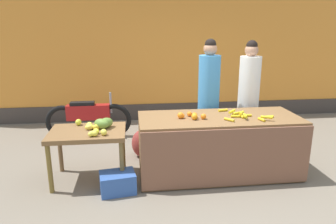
{
  "coord_description": "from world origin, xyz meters",
  "views": [
    {
      "loc": [
        -0.9,
        -4.0,
        2.04
      ],
      "look_at": [
        -0.39,
        0.15,
        0.9
      ],
      "focal_mm": 32.9,
      "sensor_mm": 36.0,
      "label": 1
    }
  ],
  "objects": [
    {
      "name": "fruit_stall_counter",
      "position": [
        0.31,
        -0.01,
        0.42
      ],
      "size": [
        2.24,
        0.92,
        0.85
      ],
      "color": "brown",
      "rests_on": "ground"
    },
    {
      "name": "orange_pile",
      "position": [
        -0.11,
        -0.04,
        0.89
      ],
      "size": [
        0.38,
        0.25,
        0.09
      ],
      "color": "orange",
      "rests_on": "fruit_stall_counter"
    },
    {
      "name": "produce_crate",
      "position": [
        -1.11,
        -0.39,
        0.13
      ],
      "size": [
        0.48,
        0.38,
        0.26
      ],
      "primitive_type": "cube",
      "rotation": [
        0.0,
        0.0,
        0.16
      ],
      "color": "#3359A5",
      "rests_on": "ground"
    },
    {
      "name": "ground_plane",
      "position": [
        0.0,
        0.0,
        0.0
      ],
      "size": [
        24.0,
        24.0,
        0.0
      ],
      "primitive_type": "plane",
      "color": "#756B5B"
    },
    {
      "name": "side_table_wooden",
      "position": [
        -1.5,
        0.0,
        0.62
      ],
      "size": [
        1.0,
        0.71,
        0.72
      ],
      "color": "brown",
      "rests_on": "ground"
    },
    {
      "name": "mango_papaya_pile",
      "position": [
        -1.35,
        0.04,
        0.77
      ],
      "size": [
        0.57,
        0.62,
        0.14
      ],
      "color": "#E0D548",
      "rests_on": "side_table_wooden"
    },
    {
      "name": "parked_motorcycle",
      "position": [
        -1.72,
        1.74,
        0.4
      ],
      "size": [
        1.6,
        0.18,
        0.88
      ],
      "color": "black",
      "rests_on": "ground"
    },
    {
      "name": "vendor_woman_blue_shirt",
      "position": [
        0.33,
        0.7,
        0.95
      ],
      "size": [
        0.34,
        0.34,
        1.88
      ],
      "color": "#33333D",
      "rests_on": "ground"
    },
    {
      "name": "produce_sack",
      "position": [
        -0.75,
        0.69,
        0.23
      ],
      "size": [
        0.47,
        0.45,
        0.45
      ],
      "primitive_type": "ellipsoid",
      "rotation": [
        0.0,
        0.0,
        2.56
      ],
      "color": "maroon",
      "rests_on": "ground"
    },
    {
      "name": "market_wall_back",
      "position": [
        0.0,
        2.93,
        1.55
      ],
      "size": [
        9.11,
        0.23,
        3.16
      ],
      "color": "orange",
      "rests_on": "ground"
    },
    {
      "name": "banana_bunch_pile",
      "position": [
        0.63,
        -0.06,
        0.87
      ],
      "size": [
        0.71,
        0.62,
        0.07
      ],
      "color": "gold",
      "rests_on": "fruit_stall_counter"
    },
    {
      "name": "vendor_woman_white_shirt",
      "position": [
        1.01,
        0.74,
        0.94
      ],
      "size": [
        0.34,
        0.34,
        1.86
      ],
      "color": "#33333D",
      "rests_on": "ground"
    }
  ]
}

